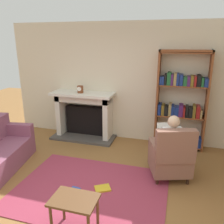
{
  "coord_description": "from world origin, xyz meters",
  "views": [
    {
      "loc": [
        1.23,
        -2.68,
        2.3
      ],
      "look_at": [
        0.1,
        1.2,
        1.05
      ],
      "focal_mm": 37.36,
      "sensor_mm": 36.0,
      "label": 1
    }
  ],
  "objects_px": {
    "fireplace": "(85,114)",
    "seated_reader": "(170,143)",
    "armchair_reading": "(171,156)",
    "side_table": "(74,204)",
    "bookshelf": "(181,104)",
    "mantel_clock": "(80,89)"
  },
  "relations": [
    {
      "from": "fireplace",
      "to": "seated_reader",
      "type": "relative_size",
      "value": 1.33
    },
    {
      "from": "fireplace",
      "to": "seated_reader",
      "type": "bearing_deg",
      "value": -30.01
    },
    {
      "from": "mantel_clock",
      "to": "bookshelf",
      "type": "bearing_deg",
      "value": 3.46
    },
    {
      "from": "bookshelf",
      "to": "seated_reader",
      "type": "distance_m",
      "value": 1.3
    },
    {
      "from": "armchair_reading",
      "to": "side_table",
      "type": "relative_size",
      "value": 1.73
    },
    {
      "from": "bookshelf",
      "to": "armchair_reading",
      "type": "relative_size",
      "value": 2.18
    },
    {
      "from": "armchair_reading",
      "to": "seated_reader",
      "type": "xyz_separation_m",
      "value": [
        -0.04,
        0.11,
        0.2
      ]
    },
    {
      "from": "mantel_clock",
      "to": "bookshelf",
      "type": "xyz_separation_m",
      "value": [
        2.25,
        0.14,
        -0.22
      ]
    },
    {
      "from": "fireplace",
      "to": "mantel_clock",
      "type": "relative_size",
      "value": 9.09
    },
    {
      "from": "fireplace",
      "to": "mantel_clock",
      "type": "height_order",
      "value": "mantel_clock"
    },
    {
      "from": "fireplace",
      "to": "side_table",
      "type": "xyz_separation_m",
      "value": [
        1.05,
        -2.85,
        -0.18
      ]
    },
    {
      "from": "mantel_clock",
      "to": "bookshelf",
      "type": "distance_m",
      "value": 2.27
    },
    {
      "from": "fireplace",
      "to": "side_table",
      "type": "distance_m",
      "value": 3.05
    },
    {
      "from": "bookshelf",
      "to": "seated_reader",
      "type": "xyz_separation_m",
      "value": [
        -0.13,
        -1.23,
        -0.37
      ]
    },
    {
      "from": "mantel_clock",
      "to": "seated_reader",
      "type": "bearing_deg",
      "value": -27.4
    },
    {
      "from": "fireplace",
      "to": "seated_reader",
      "type": "xyz_separation_m",
      "value": [
        2.08,
        -1.2,
        0.03
      ]
    },
    {
      "from": "mantel_clock",
      "to": "side_table",
      "type": "bearing_deg",
      "value": -68.34
    },
    {
      "from": "side_table",
      "to": "armchair_reading",
      "type": "bearing_deg",
      "value": 55.41
    },
    {
      "from": "armchair_reading",
      "to": "seated_reader",
      "type": "height_order",
      "value": "seated_reader"
    },
    {
      "from": "armchair_reading",
      "to": "bookshelf",
      "type": "bearing_deg",
      "value": -112.58
    },
    {
      "from": "fireplace",
      "to": "mantel_clock",
      "type": "distance_m",
      "value": 0.63
    },
    {
      "from": "bookshelf",
      "to": "armchair_reading",
      "type": "distance_m",
      "value": 1.46
    }
  ]
}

